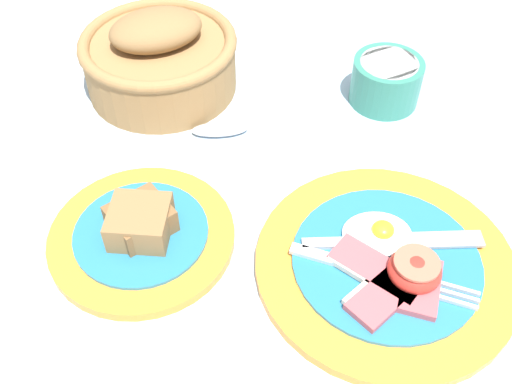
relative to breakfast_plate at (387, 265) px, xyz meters
name	(u,v)px	position (x,y,z in m)	size (l,w,h in m)	color
ground_plane	(271,296)	(-0.12, -0.02, -0.01)	(3.00, 3.00, 0.00)	#A3BCD1
breakfast_plate	(387,265)	(0.00, 0.00, 0.00)	(0.26, 0.26, 0.04)	orange
bread_plate	(141,232)	(-0.25, 0.06, 0.00)	(0.19, 0.19, 0.05)	orange
sugar_cup	(386,80)	(0.06, 0.27, 0.02)	(0.09, 0.09, 0.06)	#337F6B
bread_basket	(160,57)	(-0.23, 0.32, 0.04)	(0.20, 0.20, 0.11)	olive
teaspoon_by_saucer	(110,172)	(-0.29, 0.16, -0.01)	(0.13, 0.16, 0.01)	silver
teaspoon_near_cup	(242,129)	(-0.13, 0.22, -0.01)	(0.19, 0.03, 0.01)	silver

